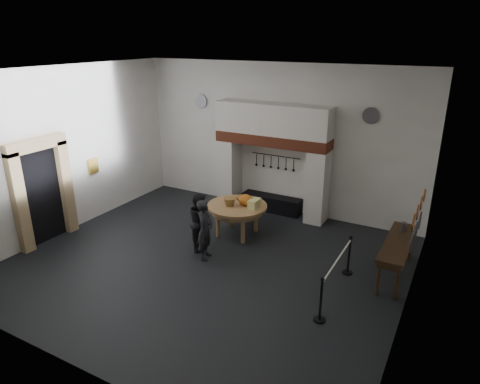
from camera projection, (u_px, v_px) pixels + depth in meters
The scene contains 39 objects.
floor at pixel (208, 262), 10.43m from camera, with size 9.00×8.00×0.02m, color black.
ceiling at pixel (202, 72), 8.87m from camera, with size 9.00×8.00×0.02m, color silver.
wall_back at pixel (277, 139), 12.95m from camera, with size 9.00×0.02×4.50m, color white.
wall_front at pixel (59, 247), 6.36m from camera, with size 9.00×0.02×4.50m, color white.
wall_left at pixel (67, 151), 11.68m from camera, with size 0.02×8.00×4.50m, color white.
wall_right at pixel (417, 212), 7.63m from camera, with size 0.02×8.00×4.50m, color white.
chimney_pier_left at pixel (230, 172), 13.73m from camera, with size 0.55×0.70×2.15m, color silver.
chimney_pier_right at pixel (318, 187), 12.40m from camera, with size 0.55×0.70×2.15m, color silver.
hearth_brick_band at pixel (272, 140), 12.64m from camera, with size 3.50×0.72×0.32m, color #9E442B.
chimney_hood at pixel (273, 119), 12.43m from camera, with size 3.50×0.70×0.90m, color silver.
iron_range at pixel (272, 203), 13.41m from camera, with size 1.90×0.45×0.50m, color black.
utensil_rail at pixel (276, 156), 13.05m from camera, with size 0.02×0.02×1.60m, color black.
door_recess at pixel (42, 196), 11.18m from camera, with size 0.04×1.10×2.50m, color black.
door_jamb_near at pixel (20, 204), 10.55m from camera, with size 0.22×0.30×2.60m, color tan.
door_jamb_far at pixel (66, 187), 11.70m from camera, with size 0.22×0.30×2.60m, color tan.
door_lintel at pixel (35, 144), 10.66m from camera, with size 0.22×1.70×0.30m, color tan.
wall_plaque at pixel (93, 166), 12.54m from camera, with size 0.05×0.34×0.44m, color gold.
work_table at pixel (237, 206), 11.63m from camera, with size 1.64×1.64×0.07m, color tan.
pumpkin at pixel (245, 200), 11.56m from camera, with size 0.36×0.36×0.31m, color #CC591C.
cheese_block_big at pixel (253, 205), 11.31m from camera, with size 0.22×0.22×0.24m, color #E9E78B.
cheese_block_small at pixel (257, 202), 11.57m from camera, with size 0.18×0.18×0.20m, color #E8DE8A.
wicker_basket at pixel (230, 202), 11.52m from camera, with size 0.32×0.32×0.22m, color olive.
bread_loaf at pixel (240, 198), 11.93m from camera, with size 0.31×0.18×0.13m, color #995936.
visitor_near at pixel (205, 230), 10.39m from camera, with size 0.56×0.37×1.54m, color black.
visitor_far at pixel (200, 221), 10.90m from camera, with size 0.73×0.57×1.51m, color black.
side_table at pixel (398, 242), 9.53m from camera, with size 0.55×2.20×0.06m, color #3C2615.
pewter_jug at pixel (403, 227), 9.98m from camera, with size 0.12×0.12×0.22m, color #535258.
copper_pan_a at pixel (414, 223), 7.92m from camera, with size 0.34×0.34×0.03m, color #C6662D.
copper_pan_b at pixel (418, 213), 8.37m from camera, with size 0.32×0.32×0.03m, color #C6662D.
copper_pan_c at pixel (421, 203), 8.82m from camera, with size 0.30×0.30×0.03m, color #C6662D.
copper_pan_d at pixel (425, 195), 9.28m from camera, with size 0.28×0.28×0.03m, color #C6662D.
pewter_plate_left at pixel (412, 243), 8.25m from camera, with size 0.40×0.40×0.03m, color #4C4C51.
pewter_plate_mid at pixel (416, 231), 8.75m from camera, with size 0.40×0.40×0.03m, color #4C4C51.
pewter_plate_right at pixel (420, 220), 9.24m from camera, with size 0.40×0.40×0.03m, color #4C4C51.
pewter_plate_back_left at pixel (201, 101), 13.80m from camera, with size 0.44×0.44×0.03m, color #4C4C51.
pewter_plate_back_right at pixel (371, 116), 11.37m from camera, with size 0.44×0.44×0.03m, color #4C4C51.
barrier_post_near at pixel (321, 301), 8.17m from camera, with size 0.05×0.05×0.90m, color black.
barrier_post_far at pixel (349, 256), 9.81m from camera, with size 0.05×0.05×0.90m, color black.
barrier_rope at pixel (338, 259), 8.85m from camera, with size 0.04×0.04×2.00m, color white.
Camera 1 is at (5.09, -7.69, 5.22)m, focal length 32.00 mm.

